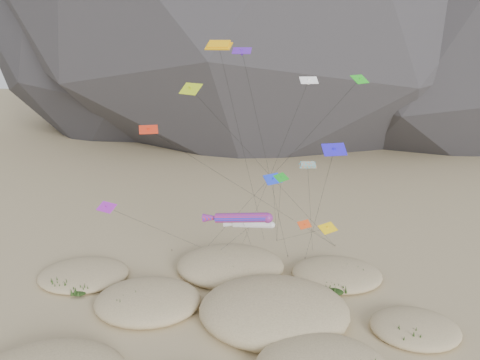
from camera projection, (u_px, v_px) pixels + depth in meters
The scene contains 9 objects.
ground at pixel (236, 350), 46.45m from camera, with size 500.00×500.00×0.00m, color #CCB789.
dunes at pixel (225, 316), 50.88m from camera, with size 49.68×35.59×4.52m.
dune_grass at pixel (233, 320), 49.95m from camera, with size 41.81×27.21×1.54m.
kite_stakes at pixel (256, 249), 68.37m from camera, with size 24.10×6.18×0.30m.
rainbow_tube_kite at pixel (239, 218), 50.70m from camera, with size 7.80×17.86×11.91m.
white_tube_kite at pixel (250, 225), 55.16m from camera, with size 8.59×9.54×9.24m.
orange_parafoil at pixel (219, 48), 52.14m from camera, with size 7.21×13.34×29.53m.
multi_parafoil at pixel (308, 166), 54.64m from camera, with size 3.36×10.46×15.95m.
delta_kites at pixel (260, 146), 51.62m from camera, with size 29.59×22.89×28.70m.
Camera 1 is at (2.07, -39.54, 29.59)m, focal length 35.00 mm.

